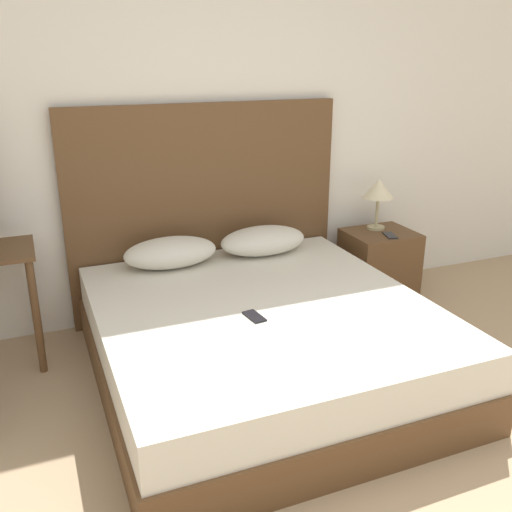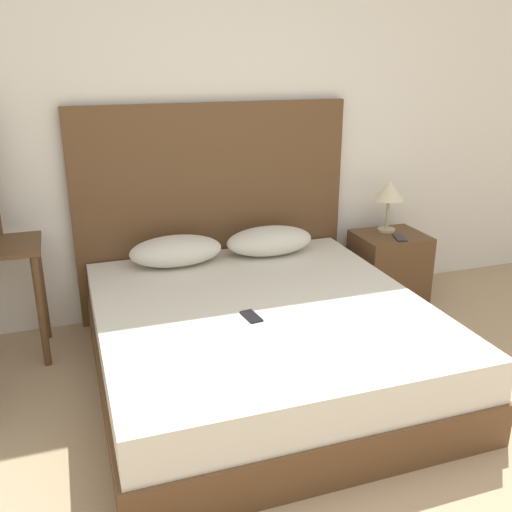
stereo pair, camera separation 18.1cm
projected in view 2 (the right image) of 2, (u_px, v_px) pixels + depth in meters
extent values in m
cube|color=white|center=(227.00, 120.00, 3.89)|extent=(10.00, 0.06, 2.70)
cube|color=brown|center=(261.00, 358.00, 3.30)|extent=(1.82, 1.97, 0.24)
cube|color=silver|center=(262.00, 322.00, 3.22)|extent=(1.79, 1.93, 0.23)
cube|color=brown|center=(214.00, 211.00, 3.99)|extent=(1.91, 0.05, 1.48)
ellipsoid|color=silver|center=(176.00, 251.00, 3.73)|extent=(0.61, 0.34, 0.19)
ellipsoid|color=silver|center=(269.00, 241.00, 3.93)|extent=(0.61, 0.34, 0.19)
cube|color=black|center=(251.00, 316.00, 3.02)|extent=(0.09, 0.16, 0.01)
cube|color=brown|center=(388.00, 267.00, 4.29)|extent=(0.50, 0.43, 0.52)
cylinder|color=tan|center=(386.00, 230.00, 4.27)|extent=(0.13, 0.13, 0.02)
cylinder|color=tan|center=(388.00, 214.00, 4.23)|extent=(0.02, 0.02, 0.22)
cone|color=beige|center=(390.00, 190.00, 4.17)|extent=(0.23, 0.23, 0.14)
cube|color=#232328|center=(400.00, 238.00, 4.10)|extent=(0.11, 0.16, 0.01)
cylinder|color=brown|center=(41.00, 312.00, 3.34)|extent=(0.04, 0.04, 0.70)
cylinder|color=brown|center=(42.00, 288.00, 3.67)|extent=(0.04, 0.04, 0.70)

